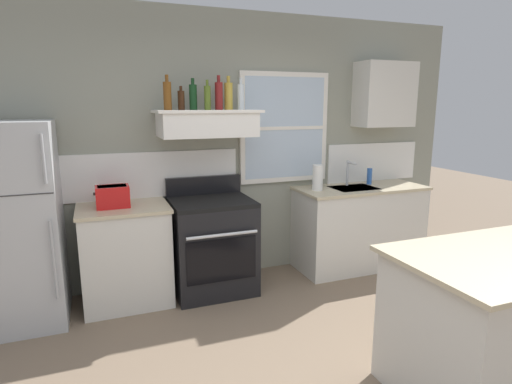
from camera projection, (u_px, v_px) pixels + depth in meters
name	position (u px, v px, depth m)	size (l,w,h in m)	color
back_wall	(228.00, 148.00, 4.32)	(5.40, 0.11, 2.70)	gray
refrigerator	(14.00, 226.00, 3.40)	(0.70, 0.72, 1.67)	#B7BABC
counter_left_of_stove	(126.00, 255.00, 3.83)	(0.79, 0.63, 0.91)	silver
toaster	(113.00, 196.00, 3.68)	(0.30, 0.20, 0.19)	red
stove_range	(212.00, 245.00, 4.07)	(0.76, 0.69, 1.09)	black
range_hood_shelf	(207.00, 123.00, 3.92)	(0.96, 0.52, 0.24)	white
bottle_amber_wine	(167.00, 95.00, 3.72)	(0.07, 0.07, 0.31)	brown
bottle_brown_stout	(181.00, 100.00, 3.82)	(0.06, 0.06, 0.21)	#381E0F
bottle_dark_green_wine	(193.00, 97.00, 3.86)	(0.07, 0.07, 0.28)	#143819
bottle_olive_oil_square	(207.00, 97.00, 3.84)	(0.06, 0.06, 0.27)	#4C601E
bottle_red_label_wine	(219.00, 95.00, 3.92)	(0.07, 0.07, 0.31)	maroon
bottle_champagne_gold_foil	(229.00, 96.00, 4.00)	(0.08, 0.08, 0.31)	#B29333
bottle_clear_tall	(241.00, 96.00, 4.03)	(0.06, 0.06, 0.30)	silver
counter_right_with_sink	(359.00, 226.00, 4.71)	(1.43, 0.63, 0.91)	silver
sink_faucet	(349.00, 170.00, 4.63)	(0.03, 0.17, 0.28)	silver
paper_towel_roll	(318.00, 178.00, 4.40)	(0.11, 0.11, 0.27)	white
dish_soap_bottle	(369.00, 176.00, 4.75)	(0.06, 0.06, 0.18)	blue
kitchen_island	(503.00, 323.00, 2.63)	(1.40, 0.90, 0.91)	silver
upper_cabinet_right	(385.00, 95.00, 4.66)	(0.64, 0.32, 0.70)	silver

